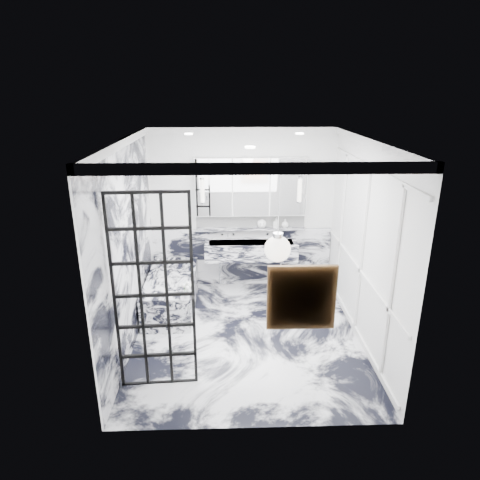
{
  "coord_description": "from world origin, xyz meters",
  "views": [
    {
      "loc": [
        -0.27,
        -5.4,
        3.39
      ],
      "look_at": [
        -0.08,
        0.5,
        1.3
      ],
      "focal_mm": 32.0,
      "sensor_mm": 36.0,
      "label": 1
    }
  ],
  "objects_px": {
    "mirror_cabinet": "(251,187)",
    "crittall_door": "(154,295)",
    "trough_sink": "(251,250)",
    "bathtub": "(172,292)"
  },
  "relations": [
    {
      "from": "crittall_door",
      "to": "bathtub",
      "type": "relative_size",
      "value": 1.44
    },
    {
      "from": "trough_sink",
      "to": "bathtub",
      "type": "bearing_deg",
      "value": -153.52
    },
    {
      "from": "crittall_door",
      "to": "trough_sink",
      "type": "bearing_deg",
      "value": 61.01
    },
    {
      "from": "mirror_cabinet",
      "to": "bathtub",
      "type": "xyz_separation_m",
      "value": [
        -1.32,
        -0.83,
        -1.54
      ]
    },
    {
      "from": "crittall_door",
      "to": "trough_sink",
      "type": "xyz_separation_m",
      "value": [
        1.25,
        2.58,
        -0.46
      ]
    },
    {
      "from": "mirror_cabinet",
      "to": "crittall_door",
      "type": "bearing_deg",
      "value": -114.45
    },
    {
      "from": "crittall_door",
      "to": "mirror_cabinet",
      "type": "height_order",
      "value": "crittall_door"
    },
    {
      "from": "mirror_cabinet",
      "to": "bathtub",
      "type": "distance_m",
      "value": 2.2
    },
    {
      "from": "bathtub",
      "to": "mirror_cabinet",
      "type": "bearing_deg",
      "value": 32.06
    },
    {
      "from": "crittall_door",
      "to": "mirror_cabinet",
      "type": "bearing_deg",
      "value": 62.41
    }
  ]
}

